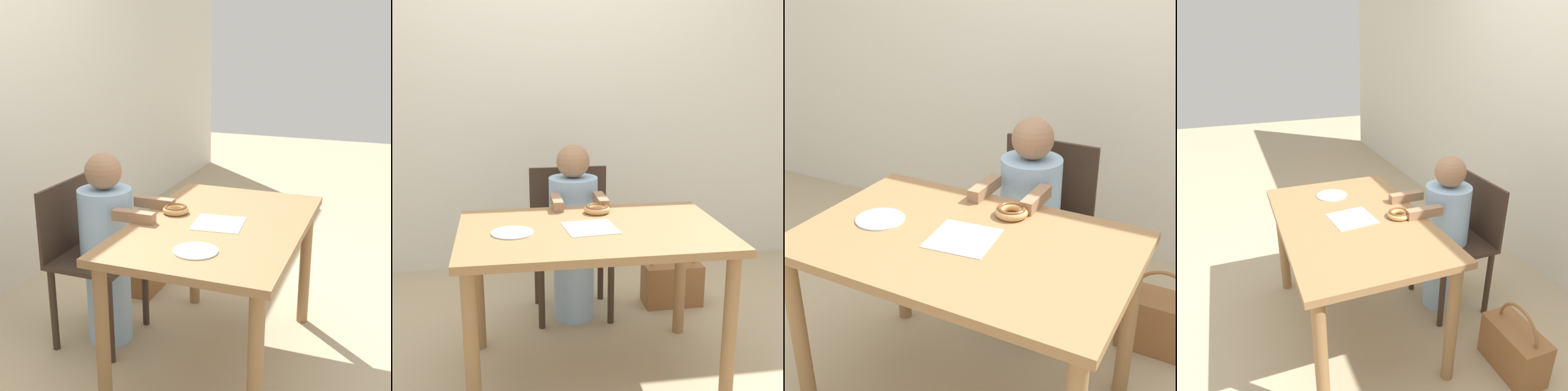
# 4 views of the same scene
# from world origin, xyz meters

# --- Properties ---
(wall_back) EXTENTS (8.00, 0.05, 2.50)m
(wall_back) POSITION_xyz_m (0.00, 1.46, 1.25)
(wall_back) COLOR silver
(wall_back) RESTS_ON ground_plane
(dining_table) EXTENTS (1.17, 0.76, 0.71)m
(dining_table) POSITION_xyz_m (0.00, 0.00, 0.61)
(dining_table) COLOR olive
(dining_table) RESTS_ON ground_plane
(chair) EXTENTS (0.45, 0.39, 0.83)m
(chair) POSITION_xyz_m (-0.01, 0.69, 0.46)
(chair) COLOR #38281E
(chair) RESTS_ON ground_plane
(child_figure) EXTENTS (0.28, 0.45, 1.00)m
(child_figure) POSITION_xyz_m (-0.01, 0.58, 0.50)
(child_figure) COLOR #99BCE0
(child_figure) RESTS_ON ground_plane
(donut) EXTENTS (0.13, 0.13, 0.04)m
(donut) POSITION_xyz_m (0.06, 0.24, 0.73)
(donut) COLOR tan
(donut) RESTS_ON dining_table
(napkin) EXTENTS (0.24, 0.24, 0.00)m
(napkin) POSITION_xyz_m (-0.01, 0.00, 0.71)
(napkin) COLOR white
(napkin) RESTS_ON dining_table
(handbag) EXTENTS (0.34, 0.18, 0.39)m
(handbag) POSITION_xyz_m (0.60, 0.66, 0.14)
(handbag) COLOR brown
(handbag) RESTS_ON ground_plane
(plate) EXTENTS (0.18, 0.18, 0.01)m
(plate) POSITION_xyz_m (-0.35, -0.02, 0.72)
(plate) COLOR silver
(plate) RESTS_ON dining_table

